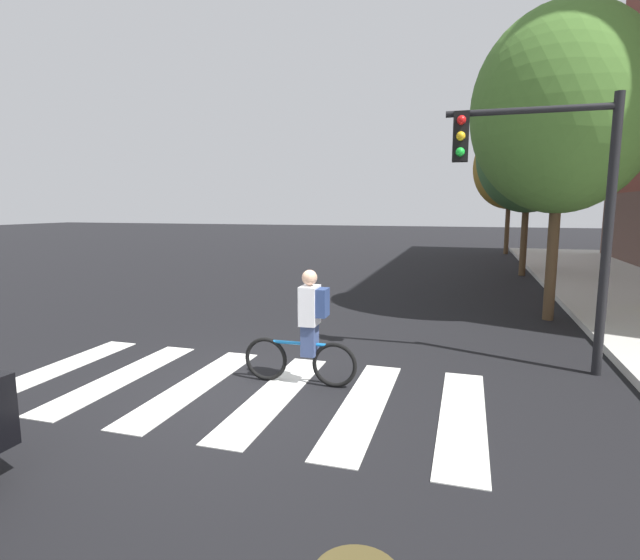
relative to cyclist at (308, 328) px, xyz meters
name	(u,v)px	position (x,y,z in m)	size (l,w,h in m)	color
ground_plane	(233,390)	(-0.95, -0.52, -0.84)	(120.00, 120.00, 0.00)	black
crosswalk_stripes	(234,390)	(-0.93, -0.52, -0.84)	(6.78, 3.20, 0.01)	silver
cyclist	(308,328)	(0.00, 0.00, 0.00)	(1.71, 0.36, 1.69)	black
traffic_light_near	(550,187)	(3.31, 1.68, 2.02)	(2.47, 0.28, 4.20)	black
street_tree_near	(562,111)	(3.99, 5.54, 3.78)	(3.85, 3.85, 6.84)	#4C3823
street_tree_mid	(529,154)	(4.17, 13.25, 3.64)	(3.73, 3.73, 6.63)	#4C3823
street_tree_far	(511,167)	(4.19, 22.15, 3.80)	(3.87, 3.87, 6.88)	#4C3823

